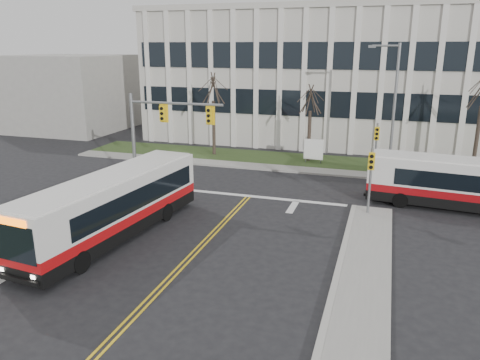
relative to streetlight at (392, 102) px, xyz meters
The scene contains 16 objects.
ground 18.81m from the streetlight, 116.37° to the right, with size 120.00×120.00×0.00m, color black.
sidewalk_east 21.82m from the streetlight, 91.43° to the right, with size 2.00×26.00×0.14m, color #9E9B93.
sidewalk_cross 6.04m from the streetlight, 161.74° to the right, with size 44.00×1.60×0.14m, color #9E9B93.
building_lawn 6.23m from the streetlight, 149.29° to the left, with size 44.00×5.00×0.12m, color #2C431C.
office_building 14.15m from the streetlight, 102.38° to the left, with size 40.00×16.00×12.00m, color #B3AEA5.
building_annex 35.43m from the streetlight, 163.93° to the left, with size 12.00×12.00×8.00m, color #9E9B93.
mast_arm_signal 16.39m from the streetlight, 146.49° to the right, with size 6.11×0.38×6.20m.
signal_pole_near 9.72m from the streetlight, 95.10° to the right, with size 0.34×0.39×3.80m.
signal_pole_far 2.93m from the streetlight, 136.05° to the right, with size 0.34×0.39×3.80m.
streetlight is the anchor object (origin of this frame).
directory_sign 6.96m from the streetlight, 166.77° to the left, with size 1.50×0.12×2.00m.
tree_left 14.15m from the streetlight, behind, with size 1.80×1.80×7.70m.
tree_mid 6.36m from the streetlight, 161.65° to the left, with size 1.80×1.80×6.82m.
bus_main 20.71m from the streetlight, 127.77° to the right, with size 2.49×11.47×3.06m, color silver, non-canonical shape.
bus_cross 8.84m from the streetlight, 56.89° to the right, with size 2.32×10.69×2.85m, color silver, non-canonical shape.
newspaper_box_red 25.06m from the streetlight, 127.05° to the right, with size 0.50×0.45×0.95m, color maroon.
Camera 1 is at (7.82, -18.33, 9.04)m, focal length 35.00 mm.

